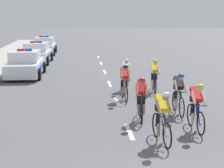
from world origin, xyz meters
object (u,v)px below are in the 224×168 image
(cyclist_seventh, at_px, (154,75))
(cyclist_lead, at_px, (162,116))
(cyclist_fourth, at_px, (179,93))
(police_car_second, at_px, (37,54))
(cyclist_sixth, at_px, (126,74))
(cyclist_third, at_px, (141,98))
(cyclist_fifth, at_px, (124,82))
(cyclist_second, at_px, (196,106))
(police_car_nearest, at_px, (26,65))
(police_car_third, at_px, (44,46))

(cyclist_seventh, bearing_deg, cyclist_lead, -99.33)
(cyclist_fourth, bearing_deg, police_car_second, 114.42)
(cyclist_sixth, bearing_deg, cyclist_third, -91.10)
(cyclist_third, relative_size, cyclist_fifth, 1.00)
(cyclist_second, bearing_deg, police_car_second, 111.96)
(cyclist_sixth, distance_m, police_car_nearest, 6.86)
(cyclist_third, bearing_deg, cyclist_sixth, 88.90)
(cyclist_second, relative_size, cyclist_seventh, 1.00)
(cyclist_second, distance_m, cyclist_fourth, 1.96)
(cyclist_sixth, bearing_deg, cyclist_seventh, -19.03)
(police_car_nearest, bearing_deg, cyclist_seventh, -36.43)
(cyclist_lead, height_order, cyclist_second, same)
(cyclist_third, relative_size, police_car_third, 0.39)
(cyclist_lead, xyz_separation_m, cyclist_third, (-0.22, 2.30, 0.00))
(cyclist_lead, relative_size, cyclist_seventh, 1.00)
(police_car_third, bearing_deg, cyclist_seventh, -68.62)
(police_car_nearest, bearing_deg, police_car_second, 90.00)
(police_car_nearest, bearing_deg, cyclist_second, -58.15)
(cyclist_lead, bearing_deg, police_car_second, 107.01)
(police_car_second, bearing_deg, police_car_nearest, -90.00)
(police_car_second, xyz_separation_m, police_car_third, (0.00, 6.05, 0.00))
(cyclist_lead, xyz_separation_m, police_car_third, (-5.39, 23.68, -0.11))
(cyclist_sixth, bearing_deg, cyclist_second, -77.50)
(cyclist_lead, height_order, police_car_third, police_car_third)
(cyclist_fourth, height_order, police_car_third, police_car_third)
(police_car_third, bearing_deg, police_car_second, -90.01)
(cyclist_fifth, xyz_separation_m, police_car_second, (-4.96, 12.24, -0.11))
(cyclist_second, xyz_separation_m, cyclist_third, (-1.51, 1.27, 0.00))
(cyclist_fourth, xyz_separation_m, cyclist_seventh, (-0.10, 3.98, 0.00))
(cyclist_third, bearing_deg, cyclist_seventh, 73.76)
(cyclist_fifth, height_order, cyclist_seventh, same)
(cyclist_seventh, xyz_separation_m, police_car_second, (-6.54, 10.65, -0.11))
(cyclist_fifth, distance_m, police_car_second, 13.21)
(cyclist_third, relative_size, police_car_nearest, 0.39)
(police_car_nearest, height_order, police_car_third, same)
(cyclist_lead, distance_m, police_car_third, 24.29)
(cyclist_sixth, relative_size, police_car_second, 0.39)
(cyclist_second, relative_size, police_car_second, 0.39)
(cyclist_fifth, bearing_deg, police_car_nearest, 127.71)
(cyclist_third, xyz_separation_m, cyclist_seventh, (1.36, 4.68, 0.00))
(police_car_third, bearing_deg, cyclist_second, -73.54)
(cyclist_seventh, xyz_separation_m, police_car_third, (-6.54, 16.70, -0.11))
(cyclist_second, relative_size, cyclist_sixth, 1.00)
(cyclist_fifth, bearing_deg, cyclist_third, -86.02)
(cyclist_second, height_order, police_car_second, police_car_second)
(cyclist_lead, relative_size, cyclist_second, 1.00)
(cyclist_third, distance_m, cyclist_fourth, 1.62)
(cyclist_second, bearing_deg, cyclist_lead, -141.41)
(cyclist_fourth, xyz_separation_m, cyclist_sixth, (-1.37, 4.42, 0.00))
(police_car_second, bearing_deg, cyclist_seventh, -58.45)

